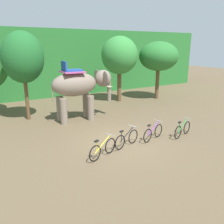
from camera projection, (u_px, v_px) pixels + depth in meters
name	position (u px, v px, depth m)	size (l,w,h in m)	color
ground_plane	(121.00, 141.00, 11.89)	(80.00, 80.00, 0.00)	brown
foliage_hedge	(40.00, 62.00, 23.46)	(36.00, 6.00, 6.16)	#28702D
tree_center_right	(23.00, 58.00, 14.40)	(2.57, 2.57, 5.57)	brown
tree_center	(120.00, 56.00, 19.49)	(3.04, 3.04, 5.46)	brown
tree_center_left	(159.00, 56.00, 20.53)	(3.43, 3.43, 5.05)	brown
elephant	(80.00, 86.00, 14.84)	(4.16, 2.08, 3.78)	gray
bike_yellow	(103.00, 149.00, 10.14)	(1.62, 0.73, 0.92)	black
bike_black	(127.00, 139.00, 11.22)	(1.65, 0.66, 0.92)	black
bike_purple	(153.00, 132.00, 12.03)	(1.65, 0.66, 0.92)	black
bike_green	(183.00, 129.00, 12.49)	(1.65, 0.65, 0.92)	black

